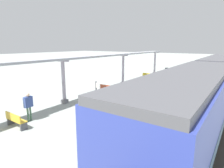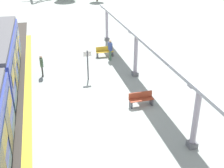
% 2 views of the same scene
% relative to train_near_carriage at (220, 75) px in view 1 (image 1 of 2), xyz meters
% --- Properties ---
extents(ground_plane, '(176.00, 176.00, 0.00)m').
position_rel_train_near_carriage_xyz_m(ground_plane, '(5.83, 6.03, -1.83)').
color(ground_plane, '#979E99').
extents(tactile_edge_strip, '(0.49, 34.79, 0.01)m').
position_rel_train_near_carriage_xyz_m(tactile_edge_strip, '(1.84, 6.03, -1.82)').
color(tactile_edge_strip, gold).
rests_on(tactile_edge_strip, ground).
extents(trackbed, '(3.20, 46.79, 0.01)m').
position_rel_train_near_carriage_xyz_m(trackbed, '(-0.01, 6.03, -1.82)').
color(trackbed, '#38332D').
rests_on(trackbed, ground).
extents(train_near_carriage, '(2.65, 11.07, 3.48)m').
position_rel_train_near_carriage_xyz_m(train_near_carriage, '(0.00, 0.00, 0.00)').
color(train_near_carriage, '#31409D').
rests_on(train_near_carriage, ground).
extents(train_far_carriage, '(2.65, 11.07, 3.48)m').
position_rel_train_near_carriage_xyz_m(train_far_carriage, '(0.00, 11.65, 0.00)').
color(train_far_carriage, '#31409D').
rests_on(train_far_carriage, ground).
extents(canopy_pillar_nearest, '(1.10, 0.44, 3.43)m').
position_rel_train_near_carriage_xyz_m(canopy_pillar_nearest, '(9.61, -7.66, -0.08)').
color(canopy_pillar_nearest, slate).
rests_on(canopy_pillar_nearest, ground).
extents(canopy_pillar_second, '(1.10, 0.44, 3.43)m').
position_rel_train_near_carriage_xyz_m(canopy_pillar_second, '(9.61, 1.65, -0.08)').
color(canopy_pillar_second, slate).
rests_on(canopy_pillar_second, ground).
extents(canopy_pillar_third, '(1.10, 0.44, 3.43)m').
position_rel_train_near_carriage_xyz_m(canopy_pillar_third, '(9.61, 10.44, -0.08)').
color(canopy_pillar_third, slate).
rests_on(canopy_pillar_third, ground).
extents(canopy_beam, '(1.20, 28.03, 0.16)m').
position_rel_train_near_carriage_xyz_m(canopy_beam, '(9.61, 5.95, 1.69)').
color(canopy_beam, '#A8AAB2').
rests_on(canopy_beam, canopy_pillar_nearest).
extents(bench_near_end, '(1.52, 0.52, 0.86)m').
position_rel_train_near_carriage_xyz_m(bench_near_end, '(8.52, -2.94, -1.38)').
color(bench_near_end, gold).
rests_on(bench_near_end, ground).
extents(bench_mid_platform, '(1.51, 0.49, 0.86)m').
position_rel_train_near_carriage_xyz_m(bench_mid_platform, '(8.55, 6.11, -1.38)').
color(bench_mid_platform, '#9F4027').
rests_on(bench_mid_platform, ground).
extents(bench_far_end, '(1.50, 0.45, 0.86)m').
position_rel_train_near_carriage_xyz_m(bench_far_end, '(8.34, 15.07, -1.38)').
color(bench_far_end, gold).
rests_on(bench_far_end, ground).
extents(trash_bin, '(0.48, 0.48, 1.00)m').
position_rel_train_near_carriage_xyz_m(trash_bin, '(8.14, -8.94, -1.33)').
color(trash_bin, black).
rests_on(trash_bin, ground).
extents(platform_info_sign, '(0.56, 0.10, 2.20)m').
position_rel_train_near_carriage_xyz_m(platform_info_sign, '(6.11, 10.69, -0.50)').
color(platform_info_sign, '#4C4C51').
rests_on(platform_info_sign, ground).
extents(passenger_waiting_near_edge, '(0.24, 0.48, 1.62)m').
position_rel_train_near_carriage_xyz_m(passenger_waiting_near_edge, '(2.91, 12.08, -0.81)').
color(passenger_waiting_near_edge, '#2B2A26').
rests_on(passenger_waiting_near_edge, ground).
extents(passenger_by_the_benches, '(0.26, 0.52, 1.77)m').
position_rel_train_near_carriage_xyz_m(passenger_by_the_benches, '(8.60, 14.07, -0.72)').
color(passenger_by_the_benches, '#456B4E').
rests_on(passenger_by_the_benches, ground).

